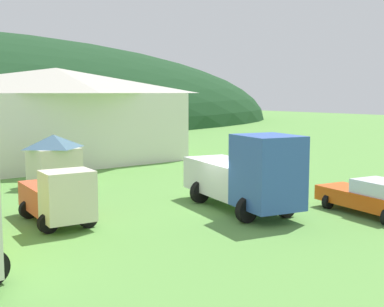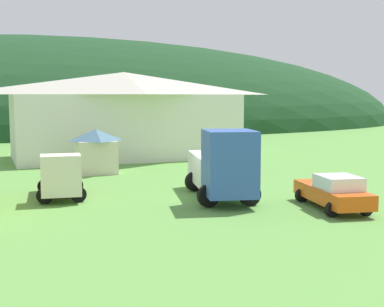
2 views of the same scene
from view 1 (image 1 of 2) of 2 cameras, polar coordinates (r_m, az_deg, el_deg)
name	(u,v)px [view 1 (image 1 of 2)]	position (r m, az deg, el deg)	size (l,w,h in m)	color
ground_plane	(223,209)	(24.52, 3.48, -6.23)	(200.00, 200.00, 0.00)	#5B9342
depot_building	(57,115)	(40.91, -14.74, 4.18)	(20.05, 9.84, 7.40)	white
play_shed_cream	(54,160)	(31.25, -15.09, -0.67)	(2.80, 2.51, 3.07)	beige
light_truck_cream	(58,197)	(22.31, -14.65, -4.67)	(2.76, 4.98, 2.43)	beige
box_truck_blue	(247,174)	(23.74, 6.14, -2.29)	(4.08, 7.74, 3.71)	#3356AD
service_pickup_orange	(371,197)	(24.60, 19.34, -4.59)	(2.90, 5.38, 1.66)	#E25212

